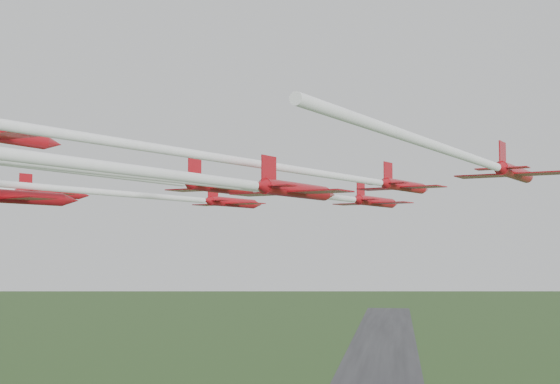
# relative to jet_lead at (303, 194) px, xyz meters

# --- Properties ---
(jet_lead) EXTENTS (29.91, 62.30, 2.89)m
(jet_lead) POSITION_rel_jet_lead_xyz_m (0.00, 0.00, 0.00)
(jet_lead) COLOR #A50F17
(jet_row2_left) EXTENTS (28.87, 59.21, 2.69)m
(jet_row2_left) POSITION_rel_jet_lead_xyz_m (-16.72, -4.95, -0.26)
(jet_row2_left) COLOR #A50F17
(jet_row2_right) EXTENTS (25.73, 50.46, 2.71)m
(jet_row2_right) POSITION_rel_jet_lead_xyz_m (4.89, -10.65, 0.73)
(jet_row2_right) COLOR #A50F17
(jet_row3_mid) EXTENTS (19.56, 44.63, 2.90)m
(jet_row3_mid) POSITION_rel_jet_lead_xyz_m (-10.61, -16.06, 0.20)
(jet_row3_mid) COLOR #A50F17
(jet_row3_right) EXTENTS (18.28, 40.48, 2.68)m
(jet_row3_right) POSITION_rel_jet_lead_xyz_m (16.17, -22.48, 0.49)
(jet_row3_right) COLOR #A50F17
(jet_row4_right) EXTENTS (22.56, 48.81, 2.78)m
(jet_row4_right) POSITION_rel_jet_lead_xyz_m (-2.30, -33.20, -1.34)
(jet_row4_right) COLOR #A50F17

